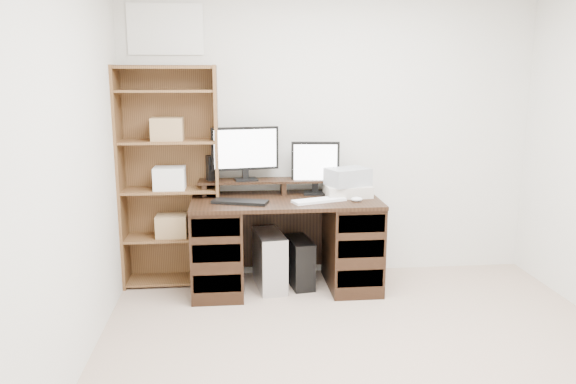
{
  "coord_description": "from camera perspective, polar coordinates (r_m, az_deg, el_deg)",
  "views": [
    {
      "loc": [
        -0.83,
        -2.73,
        1.74
      ],
      "look_at": [
        -0.42,
        1.43,
        0.85
      ],
      "focal_mm": 35.0,
      "sensor_mm": 36.0,
      "label": 1
    }
  ],
  "objects": [
    {
      "name": "room",
      "position": [
        2.89,
        11.11,
        2.06
      ],
      "size": [
        3.54,
        4.04,
        2.54
      ],
      "color": "tan",
      "rests_on": "ground"
    },
    {
      "name": "desk",
      "position": [
        4.59,
        -0.26,
        -5.08
      ],
      "size": [
        1.5,
        0.7,
        0.75
      ],
      "color": "black",
      "rests_on": "ground"
    },
    {
      "name": "riser_shelf",
      "position": [
        4.68,
        -0.51,
        0.99
      ],
      "size": [
        1.4,
        0.22,
        0.12
      ],
      "color": "black",
      "rests_on": "desk"
    },
    {
      "name": "monitor_wide",
      "position": [
        4.61,
        -4.38,
        4.22
      ],
      "size": [
        0.55,
        0.17,
        0.44
      ],
      "rotation": [
        0.0,
        0.0,
        0.16
      ],
      "color": "black",
      "rests_on": "riser_shelf"
    },
    {
      "name": "monitor_small",
      "position": [
        4.65,
        2.79,
        2.69
      ],
      "size": [
        0.4,
        0.17,
        0.43
      ],
      "rotation": [
        0.0,
        0.0,
        -0.12
      ],
      "color": "black",
      "rests_on": "desk"
    },
    {
      "name": "speaker",
      "position": [
        4.66,
        -7.74,
        2.44
      ],
      "size": [
        0.1,
        0.1,
        0.21
      ],
      "primitive_type": "cube",
      "rotation": [
        0.0,
        0.0,
        0.33
      ],
      "color": "black",
      "rests_on": "riser_shelf"
    },
    {
      "name": "keyboard_black",
      "position": [
        4.35,
        -4.89,
        -1.01
      ],
      "size": [
        0.45,
        0.26,
        0.02
      ],
      "primitive_type": "cube",
      "rotation": [
        0.0,
        0.0,
        -0.3
      ],
      "color": "black",
      "rests_on": "desk"
    },
    {
      "name": "keyboard_white",
      "position": [
        4.4,
        3.17,
        -0.86
      ],
      "size": [
        0.45,
        0.26,
        0.02
      ],
      "primitive_type": "cube",
      "rotation": [
        0.0,
        0.0,
        0.33
      ],
      "color": "white",
      "rests_on": "desk"
    },
    {
      "name": "mouse",
      "position": [
        4.43,
        6.98,
        -0.73
      ],
      "size": [
        0.1,
        0.07,
        0.04
      ],
      "primitive_type": "ellipsoid",
      "rotation": [
        0.0,
        0.0,
        -0.06
      ],
      "color": "silver",
      "rests_on": "desk"
    },
    {
      "name": "printer",
      "position": [
        4.61,
        6.07,
        0.14
      ],
      "size": [
        0.38,
        0.29,
        0.09
      ],
      "primitive_type": "cube",
      "rotation": [
        0.0,
        0.0,
        0.05
      ],
      "color": "#BEB4A5",
      "rests_on": "desk"
    },
    {
      "name": "basket",
      "position": [
        4.59,
        6.1,
        1.55
      ],
      "size": [
        0.39,
        0.34,
        0.14
      ],
      "primitive_type": "cube",
      "rotation": [
        0.0,
        0.0,
        0.38
      ],
      "color": "#969BA0",
      "rests_on": "printer"
    },
    {
      "name": "tower_silver",
      "position": [
        4.64,
        -1.88,
        -6.95
      ],
      "size": [
        0.27,
        0.49,
        0.47
      ],
      "primitive_type": "cube",
      "rotation": [
        0.0,
        0.0,
        0.14
      ],
      "color": "#B0B2B7",
      "rests_on": "ground"
    },
    {
      "name": "tower_black",
      "position": [
        4.7,
        1.2,
        -7.14
      ],
      "size": [
        0.22,
        0.41,
        0.39
      ],
      "rotation": [
        0.0,
        0.0,
        0.14
      ],
      "color": "black",
      "rests_on": "ground"
    },
    {
      "name": "bookshelf",
      "position": [
        4.68,
        -11.92,
        1.66
      ],
      "size": [
        0.8,
        0.3,
        1.8
      ],
      "color": "brown",
      "rests_on": "ground"
    }
  ]
}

